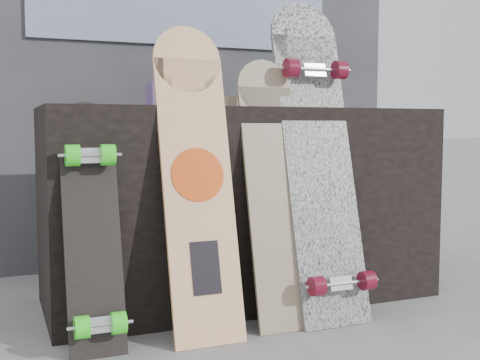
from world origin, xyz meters
name	(u,v)px	position (x,y,z in m)	size (l,w,h in m)	color
ground	(295,334)	(0.00, 0.00, 0.00)	(60.00, 60.00, 0.00)	slate
vendor_table	(241,204)	(0.00, 0.50, 0.40)	(1.60, 0.60, 0.80)	black
booth	(181,57)	(0.00, 1.35, 1.10)	(2.40, 0.22, 2.20)	#35363A
merch_box_purple	(171,96)	(-0.29, 0.55, 0.85)	(0.18, 0.12, 0.10)	#523873
merch_box_small	(291,95)	(0.24, 0.51, 0.86)	(0.14, 0.14, 0.12)	#523873
merch_box_flat	(247,103)	(0.10, 0.68, 0.83)	(0.22, 0.10, 0.06)	#D1B78C
longboard_geisha	(197,171)	(-0.31, 0.15, 0.57)	(0.25, 0.30, 1.09)	beige
longboard_celtic	(273,183)	(-0.01, 0.15, 0.52)	(0.21, 0.25, 0.98)	beige
longboard_cascadia	(318,151)	(0.18, 0.17, 0.63)	(0.28, 0.39, 1.22)	silver
skateboard_dark	(92,224)	(-0.67, 0.13, 0.41)	(0.18, 0.29, 0.81)	black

